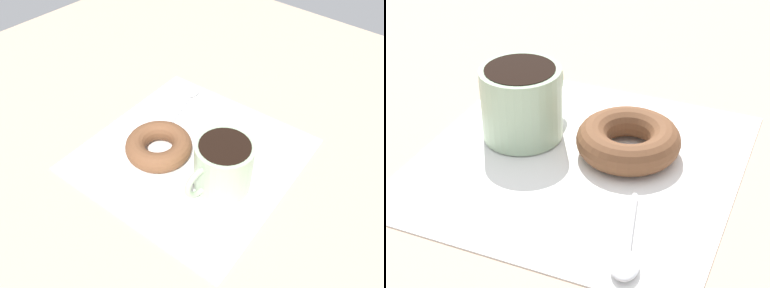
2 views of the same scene
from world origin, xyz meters
TOP-DOWN VIEW (x-y plane):
  - ground_plane at (0.00, 0.00)cm, footprint 120.00×120.00cm
  - napkin at (-2.48, -0.14)cm, footprint 34.15×34.15cm
  - coffee_cup at (-10.02, 1.83)cm, footprint 8.56×11.63cm
  - donut at (1.49, 3.40)cm, footprint 10.76×10.76cm
  - spoon at (7.62, -11.13)cm, footprint 4.95×11.40cm

SIDE VIEW (x-z plane):
  - ground_plane at x=0.00cm, z-range -2.00..0.00cm
  - napkin at x=-2.48cm, z-range 0.00..0.30cm
  - spoon at x=7.62cm, z-range 0.26..1.16cm
  - donut at x=1.49cm, z-range 0.30..3.56cm
  - coffee_cup at x=-10.02cm, z-range 0.44..8.34cm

